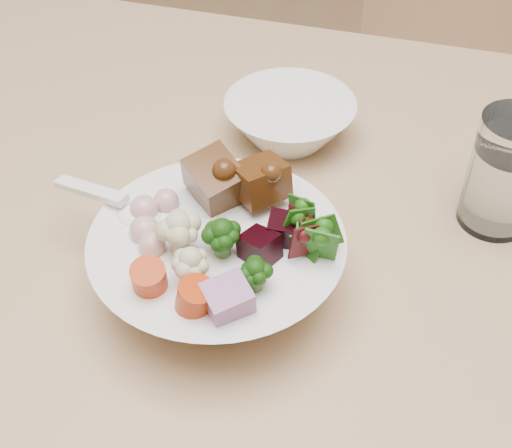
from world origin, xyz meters
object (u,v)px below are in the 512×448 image
object	(u,v)px
side_bowl	(290,121)
dining_table	(435,290)
water_glass	(504,177)
food_bowl	(220,260)
chair_far	(453,80)

from	to	relation	value
side_bowl	dining_table	bearing A→B (deg)	-35.08
water_glass	side_bowl	distance (m)	0.25
dining_table	food_bowl	bearing A→B (deg)	-149.58
food_bowl	side_bowl	distance (m)	0.25
food_bowl	side_bowl	size ratio (longest dim) A/B	1.51
food_bowl	side_bowl	bearing A→B (deg)	87.39
dining_table	chair_far	size ratio (longest dim) A/B	1.75
water_glass	side_bowl	xyz separation A→B (m)	(-0.23, 0.08, -0.03)
food_bowl	water_glass	xyz separation A→B (m)	(0.24, 0.16, 0.02)
food_bowl	dining_table	bearing A→B (deg)	28.70
food_bowl	side_bowl	xyz separation A→B (m)	(0.01, 0.24, -0.01)
chair_far	water_glass	bearing A→B (deg)	-85.04
dining_table	side_bowl	distance (m)	0.25
chair_far	food_bowl	size ratio (longest dim) A/B	3.63
food_bowl	chair_far	bearing A→B (deg)	74.28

